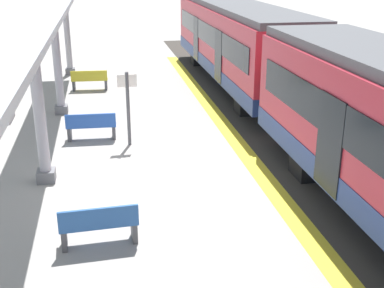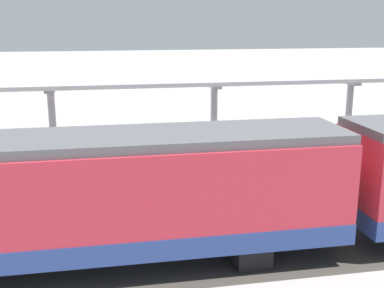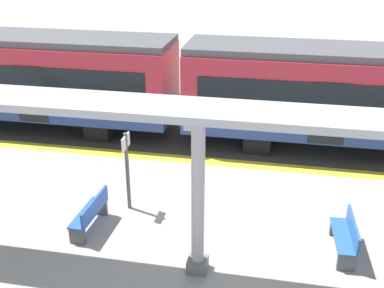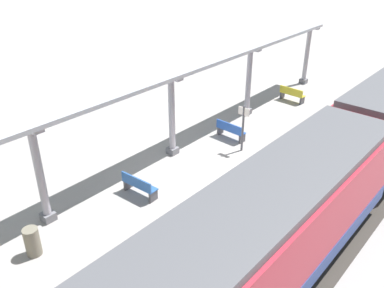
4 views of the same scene
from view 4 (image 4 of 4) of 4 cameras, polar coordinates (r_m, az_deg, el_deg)
The scene contains 14 objects.
ground_plane at distance 17.19m, azimuth 3.29°, elevation -4.30°, with size 176.00×176.00×0.00m, color #999490.
tactile_edge_strip at distance 15.95m, azimuth 11.33°, elevation -7.70°, with size 0.55×32.67×0.01m, color gold.
trackbed at distance 15.35m, azimuth 17.43°, elevation -10.16°, with size 3.20×44.67×0.01m, color #38332D.
train_far_carriage at distance 10.58m, azimuth 6.51°, elevation -15.96°, with size 2.65×14.07×3.48m.
canopy_pillar_nearest at distance 27.90m, azimuth 15.58°, elevation 11.73°, with size 1.10×0.44×3.68m.
canopy_pillar_second at distance 22.33m, azimuth 7.82°, elevation 8.58°, with size 1.10×0.44×3.68m.
canopy_pillar_third at distance 17.95m, azimuth -2.81°, elevation 3.93°, with size 1.10×0.44×3.68m.
canopy_pillar_fourth at distance 14.56m, azimuth -20.30°, elevation -4.02°, with size 1.10×0.44×3.68m.
canopy_beam at distance 17.22m, azimuth -3.16°, elevation 9.61°, with size 1.20×26.13×0.16m, color #A8AAB2.
bench_mid_platform at distance 19.96m, azimuth 5.31°, elevation 1.90°, with size 1.52×0.50×0.86m.
bench_far_end at distance 25.02m, azimuth 13.63°, elevation 6.71°, with size 1.52×0.52×0.86m.
bench_extra_slot at distance 15.83m, azimuth -7.38°, elevation -5.71°, with size 1.52×0.51×0.86m.
trash_bin at distance 14.03m, azimuth -21.20°, elevation -12.48°, with size 0.48×0.48×0.97m, color #726C5B.
platform_info_sign at distance 18.55m, azimuth 7.08°, elevation 2.74°, with size 0.56×0.10×2.20m.
Camera 4 is at (-8.75, 11.65, 9.12)m, focal length 38.58 mm.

